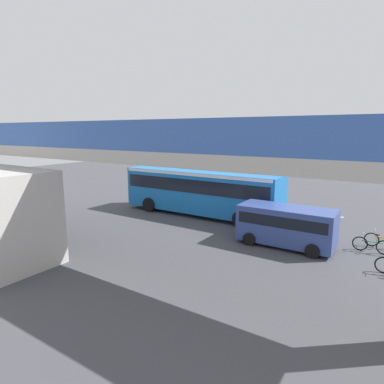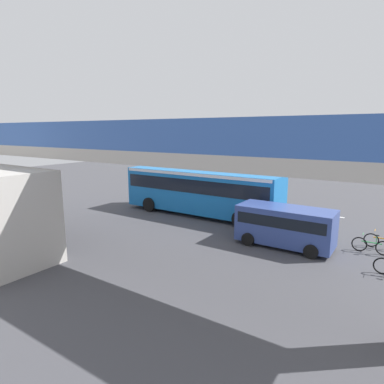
{
  "view_description": "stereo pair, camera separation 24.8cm",
  "coord_description": "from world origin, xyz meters",
  "views": [
    {
      "loc": [
        -11.99,
        20.65,
        5.89
      ],
      "look_at": [
        0.36,
        1.63,
        1.6
      ],
      "focal_mm": 30.35,
      "sensor_mm": 36.0,
      "label": 1
    },
    {
      "loc": [
        -12.2,
        20.51,
        5.89
      ],
      "look_at": [
        0.36,
        1.63,
        1.6
      ],
      "focal_mm": 30.35,
      "sensor_mm": 36.0,
      "label": 2
    }
  ],
  "objects": [
    {
      "name": "lane_dash_leftmost",
      "position": [
        -8.0,
        -3.26,
        0.0
      ],
      "size": [
        2.0,
        0.2,
        0.01
      ],
      "primitive_type": "cube",
      "color": "silver",
      "rests_on": "ground"
    },
    {
      "name": "pedestrian",
      "position": [
        0.97,
        -0.71,
        0.89
      ],
      "size": [
        0.38,
        0.38,
        1.79
      ],
      "color": "#2D2D38",
      "rests_on": "ground"
    },
    {
      "name": "city_bus",
      "position": [
        -0.28,
        1.49,
        1.88
      ],
      "size": [
        11.54,
        2.85,
        3.15
      ],
      "color": "#196BB7",
      "rests_on": "ground"
    },
    {
      "name": "parked_van",
      "position": [
        -7.3,
        4.5,
        1.18
      ],
      "size": [
        4.8,
        2.17,
        2.05
      ],
      "color": "#33478C",
      "rests_on": "ground"
    },
    {
      "name": "ground",
      "position": [
        0.0,
        0.0,
        0.0
      ],
      "size": [
        80.0,
        80.0,
        0.0
      ],
      "primitive_type": "plane",
      "color": "#424247"
    },
    {
      "name": "lane_dash_centre",
      "position": [
        0.0,
        -3.26,
        0.0
      ],
      "size": [
        2.0,
        0.2,
        0.01
      ],
      "primitive_type": "cube",
      "color": "silver",
      "rests_on": "ground"
    },
    {
      "name": "lane_dash_left",
      "position": [
        -4.0,
        -3.26,
        0.0
      ],
      "size": [
        2.0,
        0.2,
        0.01
      ],
      "primitive_type": "cube",
      "color": "silver",
      "rests_on": "ground"
    },
    {
      "name": "traffic_sign",
      "position": [
        0.79,
        -3.04,
        1.89
      ],
      "size": [
        0.08,
        0.6,
        2.8
      ],
      "color": "slate",
      "rests_on": "ground"
    },
    {
      "name": "lane_dash_right",
      "position": [
        4.0,
        -3.26,
        0.0
      ],
      "size": [
        2.0,
        0.2,
        0.01
      ],
      "primitive_type": "cube",
      "color": "silver",
      "rests_on": "ground"
    },
    {
      "name": "lane_dash_rightmost",
      "position": [
        8.0,
        -3.26,
        0.0
      ],
      "size": [
        2.0,
        0.2,
        0.01
      ],
      "primitive_type": "cube",
      "color": "silver",
      "rests_on": "ground"
    },
    {
      "name": "bicycle_orange",
      "position": [
        -11.59,
        2.14,
        0.37
      ],
      "size": [
        1.77,
        0.44,
        0.96
      ],
      "color": "black",
      "rests_on": "ground"
    },
    {
      "name": "bicycle_green",
      "position": [
        -11.16,
        3.15,
        0.37
      ],
      "size": [
        1.77,
        0.44,
        0.96
      ],
      "color": "black",
      "rests_on": "ground"
    },
    {
      "name": "pedestrian_overpass",
      "position": [
        0.0,
        10.7,
        4.6
      ],
      "size": [
        27.61,
        2.6,
        6.27
      ],
      "color": "#B2ADA5",
      "rests_on": "ground"
    }
  ]
}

